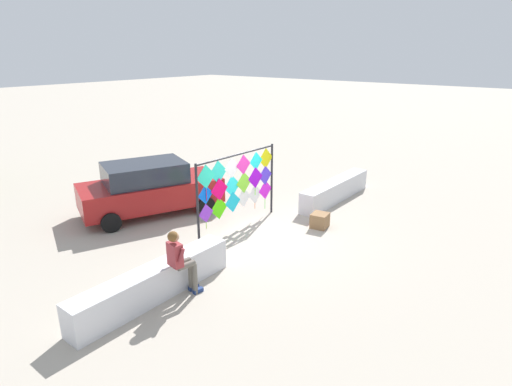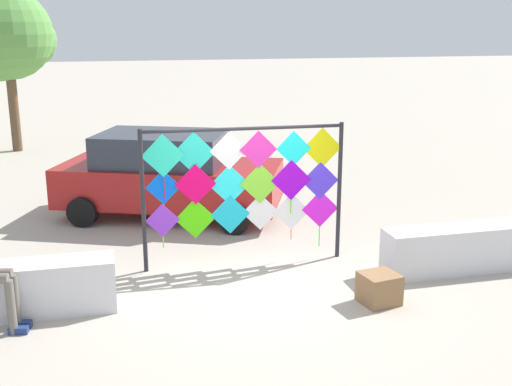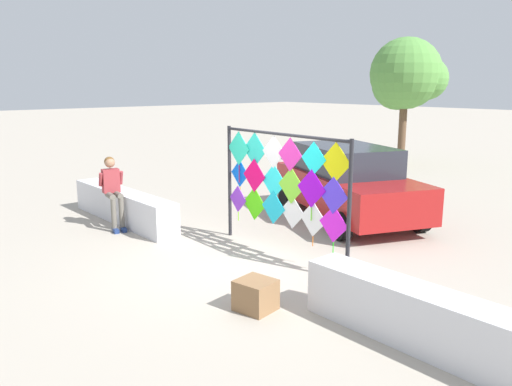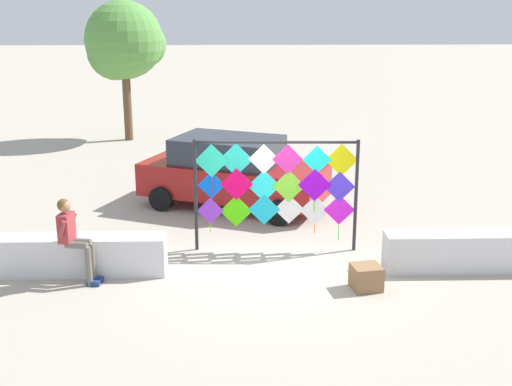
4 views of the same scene
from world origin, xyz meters
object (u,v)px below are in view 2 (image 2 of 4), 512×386
(tree_palm_like, at_px, (9,39))
(kite_display_rack, at_px, (245,180))
(parked_car, at_px, (168,174))
(cardboard_box_large, at_px, (379,288))

(tree_palm_like, bearing_deg, kite_display_rack, -67.34)
(parked_car, xyz_separation_m, cardboard_box_large, (2.40, -4.95, -0.65))
(cardboard_box_large, height_order, tree_palm_like, tree_palm_like)
(kite_display_rack, distance_m, cardboard_box_large, 2.73)
(tree_palm_like, bearing_deg, parked_car, -65.25)
(kite_display_rack, distance_m, parked_car, 3.19)
(parked_car, distance_m, tree_palm_like, 9.27)
(kite_display_rack, bearing_deg, tree_palm_like, 112.66)
(kite_display_rack, relative_size, parked_car, 0.68)
(parked_car, height_order, tree_palm_like, tree_palm_like)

